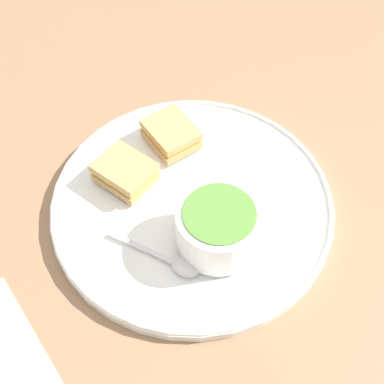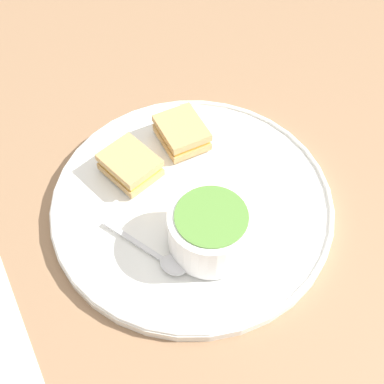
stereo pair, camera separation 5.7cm
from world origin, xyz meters
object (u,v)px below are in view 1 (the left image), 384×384
object	(u,v)px
spoon	(178,263)
sandwich_half_near	(171,134)
sandwich_half_far	(125,172)
soup_bowl	(219,227)

from	to	relation	value
spoon	sandwich_half_near	world-z (taller)	sandwich_half_near
sandwich_half_far	sandwich_half_near	bearing A→B (deg)	-78.30
spoon	soup_bowl	bearing A→B (deg)	62.90
sandwich_half_near	sandwich_half_far	size ratio (longest dim) A/B	0.87
soup_bowl	sandwich_half_far	world-z (taller)	soup_bowl
spoon	sandwich_half_far	xyz separation A→B (m)	(0.14, -0.02, 0.01)
sandwich_half_near	sandwich_half_far	world-z (taller)	same
soup_bowl	sandwich_half_far	xyz separation A→B (m)	(0.14, 0.04, -0.01)
soup_bowl	spoon	distance (m)	0.06
soup_bowl	spoon	world-z (taller)	soup_bowl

